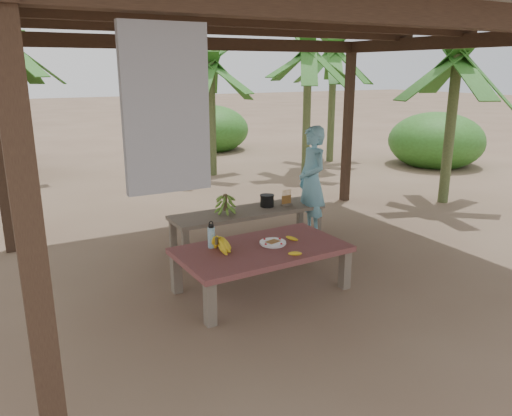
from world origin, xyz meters
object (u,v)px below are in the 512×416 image
bench (248,214)px  cooking_pot (267,201)px  water_flask (211,236)px  plate (273,243)px  woman (312,181)px  ripe_banana_bunch (217,244)px  work_table (262,253)px

bench → cooking_pot: 0.36m
bench → water_flask: (-1.10, -1.25, 0.23)m
bench → cooking_pot: size_ratio=11.42×
plate → woman: bearing=43.0°
water_flask → woman: bearing=28.1°
ripe_banana_bunch → cooking_pot: bearing=45.3°
woman → work_table: bearing=-40.2°
cooking_pot → woman: woman is taller
work_table → bench: size_ratio=0.83×
bench → woman: bearing=-9.6°
cooking_pot → bench: bearing=-172.0°
cooking_pot → woman: 0.71m
bench → ripe_banana_bunch: bearing=-128.8°
ripe_banana_bunch → woman: 2.43m
ripe_banana_bunch → water_flask: size_ratio=0.97×
woman → ripe_banana_bunch: bearing=-49.3°
plate → cooking_pot: 1.74m
ripe_banana_bunch → work_table: bearing=-11.3°
water_flask → work_table: bearing=-28.4°
water_flask → cooking_pot: size_ratio=1.53×
bench → water_flask: water_flask is taller
water_flask → bench: bearing=48.6°
water_flask → cooking_pot: water_flask is taller
work_table → ripe_banana_bunch: bearing=166.7°
cooking_pot → work_table: bearing=-121.7°
cooking_pot → water_flask: bearing=-137.8°
plate → water_flask: 0.68m
plate → water_flask: water_flask is taller
ripe_banana_bunch → woman: woman is taller
woman → bench: bearing=-89.7°
work_table → plate: bearing=4.3°
cooking_pot → plate: bearing=-117.8°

